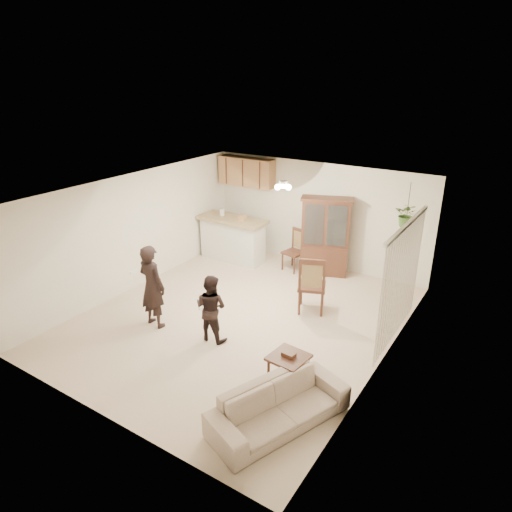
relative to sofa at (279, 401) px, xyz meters
The scene contains 23 objects.
floor 2.91m from the sofa, 134.83° to the left, with size 6.50×6.50×0.00m, color beige.
ceiling 3.59m from the sofa, 134.83° to the left, with size 5.50×6.50×0.02m, color silver.
wall_back 5.75m from the sofa, 111.03° to the left, with size 5.50×0.02×2.50m, color beige.
wall_front 2.52m from the sofa, 149.51° to the right, with size 5.50×0.02×2.50m, color beige.
wall_left 5.28m from the sofa, 156.82° to the left, with size 0.02×6.50×2.50m, color beige.
wall_right 2.34m from the sofa, 70.85° to the left, with size 0.02×6.50×2.50m, color beige.
breakfast_bar 5.87m from the sofa, 131.46° to the left, with size 1.60×0.55×1.00m, color silver.
bar_top 5.91m from the sofa, 131.46° to the left, with size 1.75×0.70×0.08m, color #9E855F.
upper_cabinets 6.69m from the sofa, 127.56° to the left, with size 1.50×0.34×0.70m, color #9A6D43.
vertical_blinds 3.11m from the sofa, 77.17° to the left, with size 0.06×2.30×2.10m, color beige, non-canonical shape.
ceiling_fixture 4.25m from the sofa, 119.49° to the left, with size 0.36×0.36×0.20m, color #FFEDBF, non-canonical shape.
hanging_plant 4.70m from the sofa, 86.63° to the left, with size 0.43×0.37×0.48m, color #2F5020.
plant_cord 4.81m from the sofa, 86.63° to the left, with size 0.01×0.01×0.65m, color black.
sofa is the anchor object (origin of this frame).
adult 3.45m from the sofa, 163.11° to the left, with size 0.66×0.43×1.80m, color black.
child 2.40m from the sofa, 150.15° to the left, with size 0.66×0.51×1.35m, color black.
china_hutch 5.14m from the sofa, 108.23° to the left, with size 1.24×0.83×1.83m.
side_table 0.74m from the sofa, 109.61° to the left, with size 0.57×0.57×0.64m.
chair_bar 6.51m from the sofa, 133.27° to the left, with size 0.57×0.57×0.95m.
chair_hutch_left 5.17m from the sofa, 116.26° to the left, with size 0.52×0.52×1.00m.
chair_hutch_right 3.25m from the sofa, 108.72° to the left, with size 0.69×0.69×1.19m.
controller_adult 3.46m from the sofa, 169.34° to the left, with size 0.04×0.14×0.04m, color white.
controller_child 2.27m from the sofa, 156.29° to the left, with size 0.03×0.11×0.03m, color white.
Camera 1 is at (4.42, -6.34, 4.47)m, focal length 32.00 mm.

